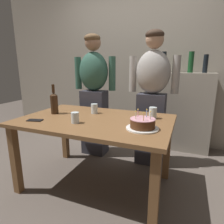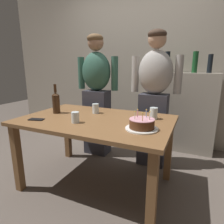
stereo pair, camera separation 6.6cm
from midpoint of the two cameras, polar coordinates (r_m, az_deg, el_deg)
ground_plane at (r=2.23m, az=-5.58°, el=-20.65°), size 10.00×10.00×0.00m
back_wall at (r=3.29m, az=6.80°, el=14.38°), size 5.20×0.10×2.60m
dining_table at (r=1.94m, az=-6.02°, el=-4.77°), size 1.50×0.96×0.74m
birthday_cake at (r=1.60m, az=7.98°, el=-3.63°), size 0.27×0.27×0.16m
water_glass_near at (r=1.79m, az=-12.07°, el=-1.69°), size 0.07×0.07×0.10m
water_glass_far at (r=2.11m, az=-6.21°, el=1.00°), size 0.07×0.07×0.11m
water_glass_side at (r=1.93m, az=11.20°, el=-0.28°), size 0.08×0.08×0.12m
wine_bottle at (r=2.19m, az=-17.80°, el=2.72°), size 0.08×0.08×0.32m
cell_phone at (r=1.99m, az=-23.02°, el=-2.30°), size 0.16×0.11×0.01m
person_man_bearded at (r=2.67m, az=-6.12°, el=5.39°), size 0.61×0.27×1.66m
person_woman_cardigan at (r=2.40m, az=11.12°, el=4.29°), size 0.61×0.27×1.66m
shelf_cabinet at (r=3.03m, az=19.03°, el=0.30°), size 0.88×0.30×1.46m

